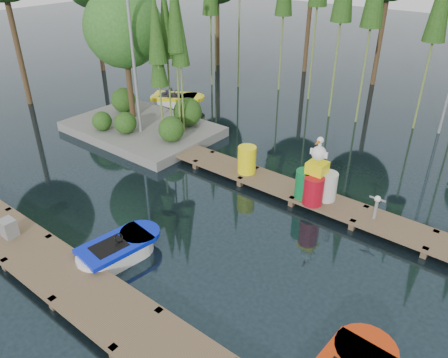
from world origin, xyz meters
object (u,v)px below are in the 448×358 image
Objects in this scene: drum_cluster at (316,182)px; boat_yellow_far at (175,101)px; utility_cabinet at (8,228)px; island at (136,56)px; boat_blue at (118,251)px; yellow_barrel at (247,160)px.

boat_yellow_far is at bearing 157.95° from drum_cluster.
utility_cabinet is at bearing -129.17° from drum_cluster.
island is 9.25m from boat_blue.
island is at bearing 173.93° from drum_cluster.
boat_yellow_far is 10.61m from drum_cluster.
boat_blue is 4.91× the size of utility_cabinet.
boat_yellow_far is 5.85× the size of utility_cabinet.
boat_blue is at bearing -91.53° from yellow_barrel.
boat_blue is at bearing -62.30° from boat_yellow_far.
boat_blue is 3.12m from utility_cabinet.
boat_yellow_far is at bearing 111.41° from utility_cabinet.
island reaches higher than drum_cluster.
island is at bearing 172.74° from yellow_barrel.
island is 2.26× the size of boat_yellow_far.
island is 3.24× the size of drum_cluster.
drum_cluster is at bearing 69.75° from boat_blue.
island reaches higher than yellow_barrel.
yellow_barrel is (6.20, -0.79, -2.41)m from island.
boat_yellow_far reaches higher than boat_blue.
boat_blue is 5.58m from yellow_barrel.
utility_cabinet is at bearing -144.70° from boat_blue.
utility_cabinet is 8.84m from drum_cluster.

